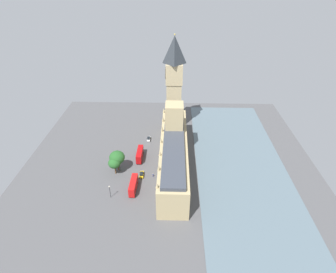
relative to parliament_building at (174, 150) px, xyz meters
name	(u,v)px	position (x,y,z in m)	size (l,w,h in m)	color
ground_plane	(169,166)	(1.99, 1.64, -8.21)	(139.45, 139.45, 0.00)	#4C4C4F
river_thames	(241,167)	(-31.83, 1.64, -8.08)	(41.82, 125.50, 0.25)	slate
parliament_building	(174,150)	(0.00, 0.00, 0.00)	(12.44, 64.73, 26.98)	tan
clock_tower	(174,82)	(0.37, -37.31, 18.87)	(9.27, 9.27, 52.39)	tan
car_white_leading	(149,139)	(13.78, -20.68, -7.32)	(1.81, 4.48, 1.74)	silver
double_decker_bus_corner	(140,154)	(16.64, -3.94, -5.57)	(2.72, 10.52, 4.75)	#B20C0F
car_yellow_cab_kerbside	(142,174)	(14.42, 9.05, -7.32)	(1.95, 4.43, 1.74)	gold
double_decker_bus_by_river_gate	(133,185)	(16.81, 18.01, -5.57)	(2.88, 10.56, 4.75)	red
pedestrian_far_end	(153,175)	(9.18, 9.27, -7.47)	(0.63, 0.69, 1.64)	navy
plane_tree_opposite_hall	(117,157)	(25.67, 5.20, -0.83)	(7.01, 7.01, 10.38)	brown
plane_tree_near_tower	(114,163)	(26.54, 7.56, -2.23)	(5.60, 5.60, 8.39)	brown
street_lamp_midblock	(119,163)	(24.83, 5.63, -3.80)	(0.56, 0.56, 6.32)	black
street_lamp_under_trees	(110,189)	(25.67, 22.75, -3.83)	(0.56, 0.56, 6.26)	black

